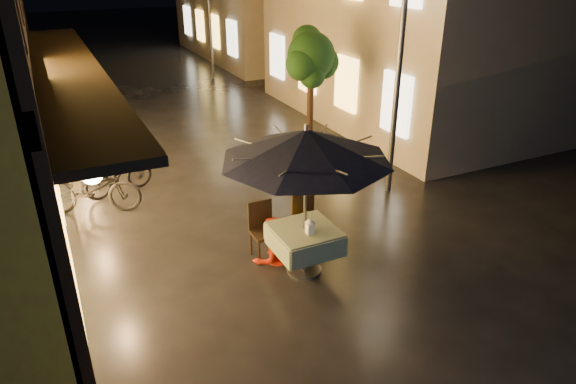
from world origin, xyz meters
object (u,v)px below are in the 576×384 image
table_lantern (310,225)px  streetlamp_near (400,52)px  person_orange (271,220)px  person_yellow (310,214)px  bicycle_0 (91,189)px  patio_umbrella (306,145)px  cafe_table (305,239)px

table_lantern → streetlamp_near: bearing=34.9°
table_lantern → person_orange: person_orange is taller
streetlamp_near → table_lantern: streetlamp_near is taller
person_orange → person_yellow: person_orange is taller
person_orange → bicycle_0: 3.97m
person_yellow → streetlamp_near: bearing=-139.7°
patio_umbrella → person_orange: bearing=121.3°
cafe_table → table_lantern: table_lantern is taller
person_orange → table_lantern: bearing=103.7°
patio_umbrella → person_yellow: 1.61m
cafe_table → person_yellow: size_ratio=0.73×
person_yellow → patio_umbrella: bearing=68.2°
bicycle_0 → cafe_table: bearing=-122.9°
person_orange → streetlamp_near: bearing=-168.4°
cafe_table → patio_umbrella: 1.56m
cafe_table → bicycle_0: (-2.78, 3.64, -0.09)m
streetlamp_near → bicycle_0: 6.53m
cafe_table → person_orange: (-0.33, 0.54, 0.16)m
table_lantern → cafe_table: bearing=90.0°
patio_umbrella → person_yellow: size_ratio=1.89×
table_lantern → person_orange: 0.79m
patio_umbrella → person_orange: 1.54m
cafe_table → person_yellow: bearing=55.6°
patio_umbrella → table_lantern: 1.24m
patio_umbrella → bicycle_0: bearing=127.3°
table_lantern → bicycle_0: bearing=126.1°
bicycle_0 → patio_umbrella: bearing=-122.9°
patio_umbrella → person_orange: patio_umbrella is taller
streetlamp_near → table_lantern: (-3.05, -2.13, -2.00)m
person_orange → bicycle_0: person_orange is taller
streetlamp_near → bicycle_0: size_ratio=2.24×
person_orange → bicycle_0: (-2.45, 3.11, -0.25)m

